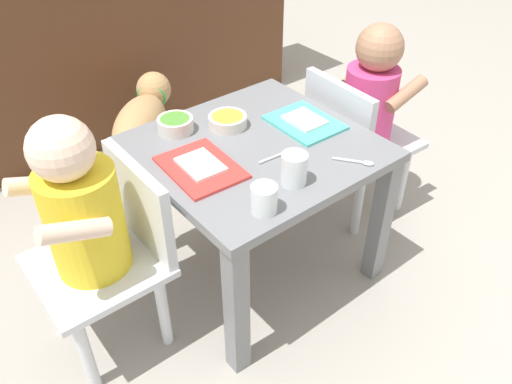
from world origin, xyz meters
TOP-DOWN VIEW (x-y plane):
  - ground_plane at (0.00, 0.00)m, footprint 7.00×7.00m
  - kitchen_cabinet_back at (0.00, 1.05)m, footprint 1.72×0.35m
  - dining_table at (0.00, 0.00)m, footprint 0.55×0.53m
  - seated_child_left at (-0.44, 0.03)m, footprint 0.28×0.28m
  - seated_child_right at (0.43, 0.01)m, footprint 0.29×0.29m
  - dog at (-0.01, 0.62)m, footprint 0.38×0.38m
  - food_tray_left at (-0.17, -0.00)m, footprint 0.16×0.21m
  - food_tray_right at (0.17, -0.00)m, footprint 0.15×0.19m
  - water_cup_left at (-0.03, -0.18)m, footprint 0.06×0.06m
  - water_cup_right at (-0.15, -0.21)m, footprint 0.06×0.06m
  - veggie_bowl_far at (-0.12, 0.18)m, footprint 0.09×0.09m
  - veggie_bowl_near at (-0.00, 0.12)m, footprint 0.10×0.10m
  - spoon_by_left_tray at (0.01, -0.07)m, footprint 0.10×0.02m
  - spoon_by_right_tray at (0.14, -0.21)m, footprint 0.07×0.09m

SIDE VIEW (x-z plane):
  - ground_plane at x=0.00m, z-range 0.00..0.00m
  - dog at x=-0.01m, z-range 0.06..0.38m
  - dining_table at x=0.00m, z-range 0.14..0.56m
  - seated_child_right at x=0.43m, z-range 0.08..0.70m
  - seated_child_left at x=-0.44m, z-range 0.07..0.72m
  - spoon_by_left_tray at x=0.01m, z-range 0.42..0.43m
  - spoon_by_right_tray at x=0.14m, z-range 0.42..0.43m
  - food_tray_right at x=0.17m, z-range 0.42..0.44m
  - food_tray_left at x=-0.17m, z-range 0.42..0.44m
  - veggie_bowl_near at x=0.00m, z-range 0.43..0.46m
  - veggie_bowl_far at x=-0.12m, z-range 0.43..0.46m
  - water_cup_right at x=-0.15m, z-range 0.42..0.48m
  - water_cup_left at x=-0.03m, z-range 0.42..0.49m
  - kitchen_cabinet_back at x=0.00m, z-range 0.00..1.01m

